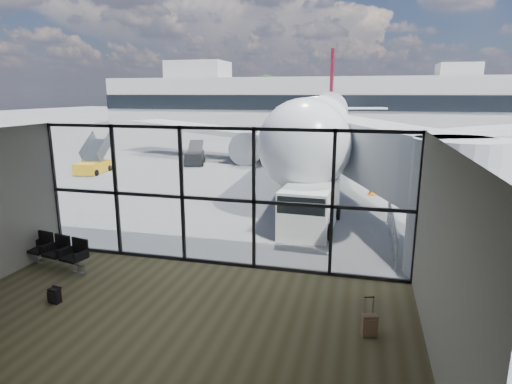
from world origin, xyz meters
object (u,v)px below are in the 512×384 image
at_px(seating_row, 59,250).
at_px(backpack, 54,296).
at_px(mobile_stairs, 93,165).
at_px(airliner, 324,121).
at_px(suitcase, 369,325).
at_px(service_van, 310,205).
at_px(belt_loader, 195,157).

xyz_separation_m(seating_row, backpack, (1.55, -2.20, -0.35)).
height_order(backpack, mobile_stairs, mobile_stairs).
bearing_deg(airliner, suitcase, -84.91).
distance_m(backpack, service_van, 10.07).
height_order(seating_row, backpack, seating_row).
distance_m(suitcase, airliner, 27.51).
relative_size(backpack, suitcase, 0.48).
height_order(seating_row, mobile_stairs, mobile_stairs).
xyz_separation_m(suitcase, service_van, (-2.35, 7.80, 0.69)).
bearing_deg(service_van, airliner, 96.85).
xyz_separation_m(seating_row, mobile_stairs, (-9.02, 14.93, -0.03)).
distance_m(seating_row, backpack, 2.72).
bearing_deg(airliner, service_van, -88.70).
relative_size(seating_row, backpack, 5.09).
distance_m(airliner, service_van, 19.47).
distance_m(belt_loader, mobile_stairs, 7.66).
distance_m(backpack, airliner, 28.02).
distance_m(airliner, mobile_stairs, 18.45).
bearing_deg(suitcase, mobile_stairs, 120.09).
bearing_deg(suitcase, service_van, 88.65).
relative_size(suitcase, belt_loader, 0.24).
distance_m(service_van, mobile_stairs, 18.64).
height_order(belt_loader, mobile_stairs, mobile_stairs).
xyz_separation_m(suitcase, airliner, (-3.69, 27.10, 2.93)).
bearing_deg(airliner, backpack, -101.85).
relative_size(seating_row, belt_loader, 0.59).
distance_m(seating_row, belt_loader, 20.61).
bearing_deg(service_van, backpack, -122.29).
relative_size(service_van, belt_loader, 1.15).
height_order(seating_row, airliner, airliner).
xyz_separation_m(suitcase, mobile_stairs, (-18.71, 16.72, 0.25)).
height_order(backpack, belt_loader, belt_loader).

